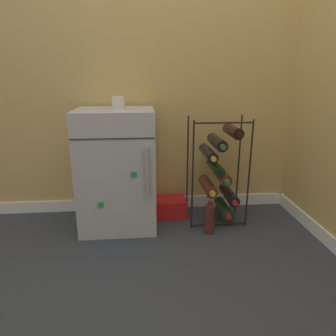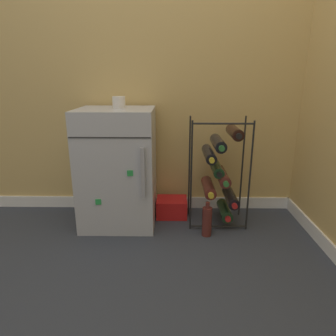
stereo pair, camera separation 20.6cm
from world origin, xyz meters
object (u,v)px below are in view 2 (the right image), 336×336
wine_rack (220,173)px  loose_bottle_floor (207,221)px  mini_fridge (118,168)px  soda_box (172,207)px  fridge_top_cup (119,102)px

wine_rack → loose_bottle_floor: wine_rack is taller
mini_fridge → loose_bottle_floor: bearing=-18.0°
mini_fridge → soda_box: mini_fridge is taller
soda_box → fridge_top_cup: bearing=-164.9°
soda_box → loose_bottle_floor: (0.23, -0.29, 0.03)m
mini_fridge → wine_rack: bearing=-0.0°
mini_fridge → loose_bottle_floor: size_ratio=3.42×
mini_fridge → wine_rack: mini_fridge is taller
fridge_top_cup → loose_bottle_floor: (0.58, -0.20, -0.75)m
wine_rack → soda_box: (-0.34, 0.10, -0.31)m
loose_bottle_floor → fridge_top_cup: bearing=161.2°
mini_fridge → wine_rack: size_ratio=1.08×
fridge_top_cup → soda_box: bearing=15.1°
mini_fridge → loose_bottle_floor: mini_fridge is taller
fridge_top_cup → loose_bottle_floor: size_ratio=0.35×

